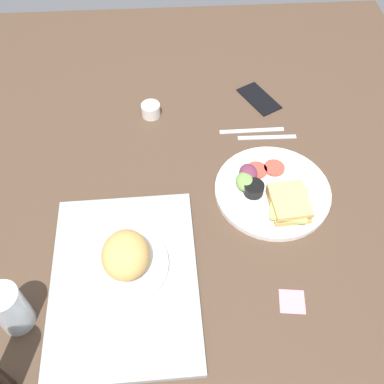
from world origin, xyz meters
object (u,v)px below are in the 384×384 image
(espresso_cup, at_px, (151,110))
(fork, at_px, (267,137))
(drinking_glass, at_px, (10,309))
(cell_phone, at_px, (259,98))
(bread_plate_near, at_px, (125,259))
(plate_with_salad, at_px, (272,191))
(sticky_note, at_px, (292,302))
(knife, at_px, (252,130))
(serving_tray, at_px, (125,279))

(espresso_cup, height_order, fork, espresso_cup)
(drinking_glass, distance_m, cell_phone, 0.92)
(cell_phone, bearing_deg, bread_plate_near, 117.14)
(plate_with_salad, xyz_separation_m, fork, (0.21, -0.02, -0.01))
(bread_plate_near, height_order, drinking_glass, drinking_glass)
(drinking_glass, relative_size, sticky_note, 2.28)
(espresso_cup, xyz_separation_m, cell_phone, (0.05, -0.34, -0.02))
(bread_plate_near, distance_m, fork, 0.56)
(plate_with_salad, bearing_deg, bread_plate_near, 117.99)
(knife, bearing_deg, serving_tray, 51.60)
(drinking_glass, distance_m, espresso_cup, 0.69)
(plate_with_salad, distance_m, knife, 0.24)
(serving_tray, distance_m, fork, 0.59)
(bread_plate_near, bearing_deg, fork, -44.29)
(espresso_cup, distance_m, knife, 0.31)
(bread_plate_near, bearing_deg, plate_with_salad, -62.01)
(fork, relative_size, cell_phone, 1.18)
(drinking_glass, bearing_deg, serving_tray, -70.39)
(fork, bearing_deg, espresso_cup, -17.89)
(bread_plate_near, bearing_deg, sticky_note, -105.42)
(bread_plate_near, xyz_separation_m, plate_with_salad, (0.20, -0.37, -0.04))
(plate_with_salad, distance_m, fork, 0.21)
(knife, distance_m, cell_phone, 0.14)
(espresso_cup, xyz_separation_m, sticky_note, (-0.62, -0.31, -0.02))
(knife, bearing_deg, cell_phone, -107.56)
(drinking_glass, relative_size, cell_phone, 0.89)
(serving_tray, xyz_separation_m, plate_with_salad, (0.22, -0.37, 0.01))
(serving_tray, bearing_deg, espresso_cup, -6.67)
(serving_tray, height_order, sticky_note, serving_tray)
(bread_plate_near, xyz_separation_m, fork, (0.40, -0.39, -0.05))
(serving_tray, distance_m, plate_with_salad, 0.44)
(bread_plate_near, relative_size, espresso_cup, 3.63)
(drinking_glass, height_order, fork, drinking_glass)
(espresso_cup, bearing_deg, plate_with_salad, -136.15)
(plate_with_salad, height_order, sticky_note, plate_with_salad)
(serving_tray, height_order, plate_with_salad, plate_with_salad)
(serving_tray, xyz_separation_m, cell_phone, (0.60, -0.40, -0.00))
(cell_phone, bearing_deg, drinking_glass, 109.17)
(plate_with_salad, height_order, cell_phone, plate_with_salad)
(serving_tray, xyz_separation_m, bread_plate_near, (0.03, -0.01, 0.05))
(serving_tray, height_order, espresso_cup, espresso_cup)
(bread_plate_near, relative_size, knife, 1.07)
(serving_tray, distance_m, knife, 0.58)
(cell_phone, height_order, sticky_note, cell_phone)
(serving_tray, xyz_separation_m, knife, (0.46, -0.36, -0.01))
(bread_plate_near, bearing_deg, knife, -39.19)
(serving_tray, relative_size, drinking_glass, 3.52)
(sticky_note, bearing_deg, cell_phone, -2.53)
(serving_tray, bearing_deg, sticky_note, -101.21)
(serving_tray, distance_m, drinking_glass, 0.24)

